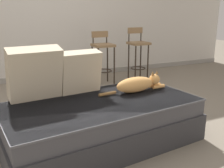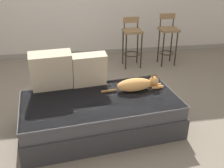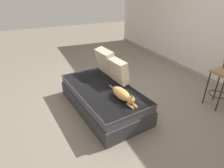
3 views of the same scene
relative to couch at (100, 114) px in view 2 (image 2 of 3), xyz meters
The scene contains 8 objects.
ground_plane 0.45m from the couch, 90.00° to the left, with size 16.00×16.00×0.00m, color slate.
wall_baseboard_trim 2.60m from the couch, 90.00° to the left, with size 8.00×0.02×0.09m, color gray.
couch is the anchor object (origin of this frame).
throw_pillow_corner 0.74m from the couch, 150.32° to the left, with size 0.49×0.32×0.49m.
throw_pillow_middle 0.54m from the couch, 103.51° to the left, with size 0.42×0.25×0.42m.
cat 0.54m from the couch, 16.67° to the left, with size 0.75×0.21×0.19m.
bar_stool_near_window 2.06m from the couch, 66.99° to the left, with size 0.32×0.32×0.87m.
bar_stool_by_doorway 2.40m from the couch, 52.16° to the left, with size 0.32×0.32×0.91m.
Camera 2 is at (-0.27, -2.91, 1.81)m, focal length 42.00 mm.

